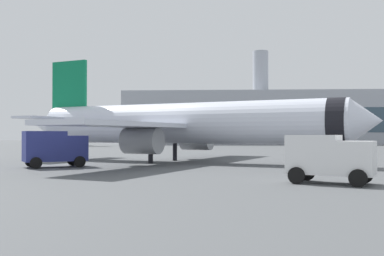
# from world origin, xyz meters

# --- Properties ---
(airplane_at_gate) EXTENTS (34.34, 31.48, 10.50)m
(airplane_at_gate) POSITION_xyz_m (-3.30, 39.37, 3.66)
(airplane_at_gate) COLOR silver
(airplane_at_gate) RESTS_ON ground
(airplane_taxiing) EXTENTS (19.93, 22.00, 6.47)m
(airplane_taxiing) POSITION_xyz_m (-34.23, 97.37, 2.25)
(airplane_taxiing) COLOR silver
(airplane_taxiing) RESTS_ON ground
(service_truck) EXTENTS (5.23, 4.43, 2.90)m
(service_truck) POSITION_xyz_m (-12.84, 32.64, 1.61)
(service_truck) COLOR navy
(service_truck) RESTS_ON ground
(cargo_van) EXTENTS (4.83, 3.82, 2.60)m
(cargo_van) POSITION_xyz_m (6.20, 21.72, 1.45)
(cargo_van) COLOR white
(cargo_van) RESTS_ON ground
(safety_cone_mid) EXTENTS (0.44, 0.44, 0.65)m
(safety_cone_mid) POSITION_xyz_m (6.77, 27.74, 0.32)
(safety_cone_mid) COLOR #F2590C
(safety_cone_mid) RESTS_ON ground
(terminal_building) EXTENTS (74.53, 20.58, 26.46)m
(terminal_building) POSITION_xyz_m (11.78, 124.79, 7.37)
(terminal_building) COLOR #9EA3AD
(terminal_building) RESTS_ON ground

